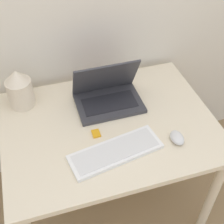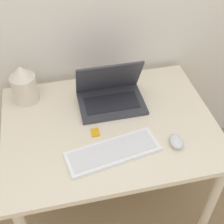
% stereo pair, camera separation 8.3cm
% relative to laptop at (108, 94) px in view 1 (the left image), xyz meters
% --- Properties ---
extents(desk, '(1.05, 0.79, 0.71)m').
position_rel_laptop_xyz_m(desk, '(-0.04, -0.16, -0.14)').
color(desk, beige).
rests_on(desk, ground_plane).
extents(laptop, '(0.34, 0.24, 0.24)m').
position_rel_laptop_xyz_m(laptop, '(0.00, 0.00, 0.00)').
color(laptop, '#333338').
rests_on(laptop, desk).
extents(keyboard, '(0.44, 0.21, 0.02)m').
position_rel_laptop_xyz_m(keyboard, '(-0.06, -0.35, -0.04)').
color(keyboard, white).
rests_on(keyboard, desk).
extents(mouse, '(0.06, 0.09, 0.04)m').
position_rel_laptop_xyz_m(mouse, '(0.23, -0.36, -0.03)').
color(mouse, silver).
rests_on(mouse, desk).
extents(vase, '(0.13, 0.13, 0.21)m').
position_rel_laptop_xyz_m(vase, '(-0.43, 0.11, 0.05)').
color(vase, beige).
rests_on(vase, desk).
extents(mp3_player, '(0.04, 0.05, 0.01)m').
position_rel_laptop_xyz_m(mp3_player, '(-0.12, -0.21, -0.05)').
color(mp3_player, orange).
rests_on(mp3_player, desk).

